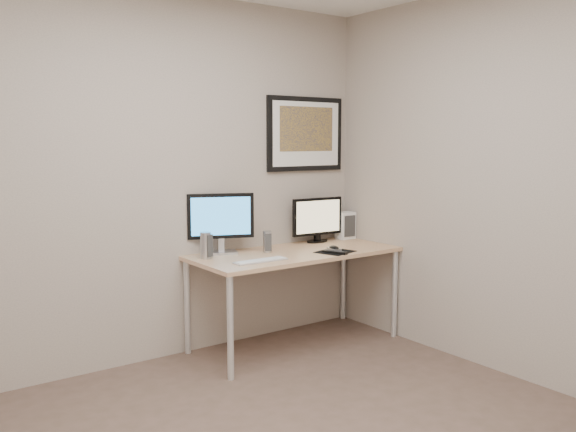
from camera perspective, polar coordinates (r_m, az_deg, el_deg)
name	(u,v)px	position (r m, az deg, el deg)	size (l,w,h in m)	color
room	(245,126)	(3.25, -4.00, 8.41)	(3.60, 3.60, 3.60)	white
desk	(295,260)	(4.64, 0.68, -4.14)	(1.60, 0.70, 0.73)	#9F794C
framed_art	(305,134)	(5.03, 1.64, 7.69)	(0.75, 0.04, 0.60)	black
monitor_large	(221,220)	(4.54, -6.30, -0.41)	(0.47, 0.23, 0.45)	#A7A7AB
monitor_tv	(317,219)	(5.03, 2.77, -0.24)	(0.47, 0.12, 0.37)	black
speaker_left	(206,245)	(4.38, -7.71, -2.75)	(0.08, 0.08, 0.19)	#A7A7AB
speaker_right	(267,242)	(4.60, -1.95, -2.41)	(0.06, 0.06, 0.16)	#A7A7AB
keyboard	(261,261)	(4.25, -2.58, -4.20)	(0.40, 0.11, 0.01)	silver
mousepad	(335,252)	(4.62, 4.44, -3.35)	(0.26, 0.23, 0.00)	black
mouse	(334,248)	(4.65, 4.33, -3.02)	(0.07, 0.12, 0.04)	black
remote	(335,252)	(4.56, 4.43, -3.38)	(0.05, 0.19, 0.02)	black
fan_unit	(345,225)	(5.24, 5.39, -0.87)	(0.15, 0.11, 0.23)	silver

